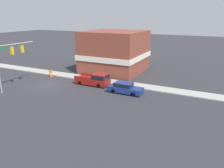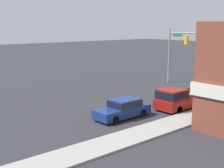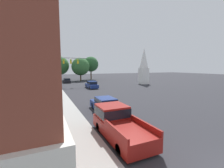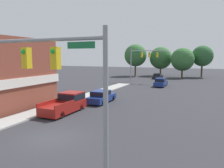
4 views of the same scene
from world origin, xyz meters
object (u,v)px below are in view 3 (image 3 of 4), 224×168
(car_lead, at_px, (105,104))
(car_oncoming, at_px, (92,85))
(car_distant, at_px, (67,80))
(pickup_truck_parked, at_px, (117,122))

(car_lead, xyz_separation_m, car_oncoming, (3.83, 17.77, 0.03))
(car_lead, xyz_separation_m, car_distant, (0.29, 31.92, -0.06))
(car_lead, relative_size, car_oncoming, 1.01)
(car_oncoming, height_order, car_distant, car_oncoming)
(pickup_truck_parked, bearing_deg, car_lead, 77.20)
(car_lead, relative_size, car_distant, 1.12)
(car_oncoming, bearing_deg, car_lead, 77.85)
(car_lead, height_order, car_oncoming, car_oncoming)
(pickup_truck_parked, bearing_deg, car_distant, 87.65)
(car_oncoming, bearing_deg, pickup_truck_parked, 77.70)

